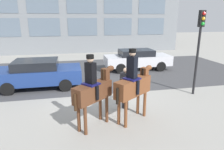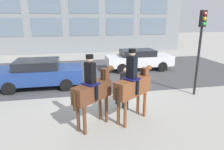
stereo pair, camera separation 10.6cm
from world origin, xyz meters
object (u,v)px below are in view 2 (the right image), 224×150
(traffic_light, at_px, (201,40))
(mounted_horse_companion, at_px, (133,85))
(street_car_near_lane, at_px, (40,73))
(mounted_horse_lead, at_px, (93,90))
(street_car_far_lane, at_px, (139,59))
(pedestrian_bystander, at_px, (126,85))

(traffic_light, bearing_deg, mounted_horse_companion, -153.30)
(mounted_horse_companion, bearing_deg, street_car_near_lane, 95.31)
(mounted_horse_lead, relative_size, mounted_horse_companion, 0.96)
(mounted_horse_companion, height_order, street_car_far_lane, mounted_horse_companion)
(mounted_horse_lead, bearing_deg, traffic_light, -18.01)
(mounted_horse_lead, bearing_deg, pedestrian_bystander, -1.59)
(street_car_near_lane, relative_size, traffic_light, 1.11)
(street_car_near_lane, distance_m, traffic_light, 8.15)
(street_car_near_lane, height_order, traffic_light, traffic_light)
(street_car_far_lane, bearing_deg, mounted_horse_companion, -109.85)
(mounted_horse_lead, height_order, traffic_light, traffic_light)
(mounted_horse_lead, relative_size, street_car_near_lane, 0.57)
(street_car_near_lane, bearing_deg, mounted_horse_companion, -49.42)
(street_car_far_lane, bearing_deg, street_car_near_lane, -157.73)
(mounted_horse_companion, xyz_separation_m, pedestrian_bystander, (-0.03, 0.93, -0.32))
(street_car_near_lane, relative_size, street_car_far_lane, 0.94)
(street_car_far_lane, bearing_deg, mounted_horse_lead, -118.80)
(mounted_horse_companion, xyz_separation_m, street_car_far_lane, (2.55, 7.05, -0.56))
(mounted_horse_lead, xyz_separation_m, traffic_light, (5.11, 2.01, 1.31))
(mounted_horse_companion, height_order, traffic_light, traffic_light)
(pedestrian_bystander, distance_m, street_car_near_lane, 5.18)
(mounted_horse_companion, relative_size, street_car_near_lane, 0.60)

